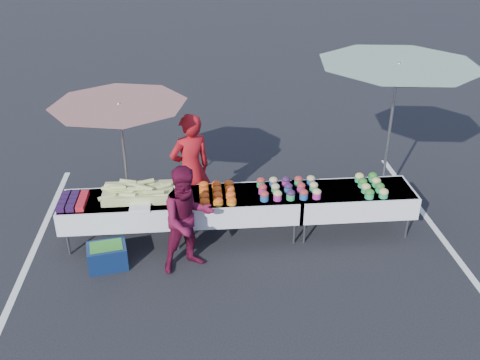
{
  "coord_description": "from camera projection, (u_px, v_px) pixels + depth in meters",
  "views": [
    {
      "loc": [
        -0.62,
        -7.16,
        4.77
      ],
      "look_at": [
        0.0,
        0.0,
        1.0
      ],
      "focal_mm": 40.0,
      "sensor_mm": 36.0,
      "label": 1
    }
  ],
  "objects": [
    {
      "name": "ground",
      "position": [
        240.0,
        235.0,
        8.58
      ],
      "size": [
        80.0,
        80.0,
        0.0
      ],
      "primitive_type": "plane",
      "color": "black"
    },
    {
      "name": "stripe_left",
      "position": [
        36.0,
        245.0,
        8.33
      ],
      "size": [
        0.1,
        5.0,
        0.0
      ],
      "primitive_type": "cube",
      "color": "silver",
      "rests_on": "ground"
    },
    {
      "name": "stripe_right",
      "position": [
        433.0,
        226.0,
        8.82
      ],
      "size": [
        0.1,
        5.0,
        0.0
      ],
      "primitive_type": "cube",
      "color": "silver",
      "rests_on": "ground"
    },
    {
      "name": "table_left",
      "position": [
        123.0,
        209.0,
        8.17
      ],
      "size": [
        1.86,
        0.81,
        0.75
      ],
      "color": "white",
      "rests_on": "ground"
    },
    {
      "name": "table_center",
      "position": [
        240.0,
        204.0,
        8.31
      ],
      "size": [
        1.86,
        0.81,
        0.75
      ],
      "color": "white",
      "rests_on": "ground"
    },
    {
      "name": "table_right",
      "position": [
        353.0,
        199.0,
        8.45
      ],
      "size": [
        1.86,
        0.81,
        0.75
      ],
      "color": "white",
      "rests_on": "ground"
    },
    {
      "name": "berry_punnets",
      "position": [
        73.0,
        201.0,
        7.97
      ],
      "size": [
        0.4,
        0.54,
        0.08
      ],
      "color": "black",
      "rests_on": "table_left"
    },
    {
      "name": "corn_pile",
      "position": [
        138.0,
        192.0,
        8.11
      ],
      "size": [
        1.16,
        0.57,
        0.26
      ],
      "color": "#8AAC58",
      "rests_on": "table_left"
    },
    {
      "name": "plastic_bags",
      "position": [
        140.0,
        207.0,
        7.84
      ],
      "size": [
        0.3,
        0.25,
        0.05
      ],
      "primitive_type": "cube",
      "color": "white",
      "rests_on": "table_left"
    },
    {
      "name": "carrot_bowls",
      "position": [
        217.0,
        193.0,
        8.17
      ],
      "size": [
        0.55,
        0.69,
        0.11
      ],
      "color": "orange",
      "rests_on": "table_center"
    },
    {
      "name": "potato_cups",
      "position": [
        288.0,
        188.0,
        8.25
      ],
      "size": [
        0.94,
        0.58,
        0.16
      ],
      "color": "#205097",
      "rests_on": "table_right"
    },
    {
      "name": "bean_baskets",
      "position": [
        371.0,
        185.0,
        8.35
      ],
      "size": [
        0.36,
        0.68,
        0.15
      ],
      "color": "#279C5B",
      "rests_on": "table_right"
    },
    {
      "name": "vendor",
      "position": [
        191.0,
        169.0,
        8.57
      ],
      "size": [
        0.81,
        0.69,
        1.89
      ],
      "primitive_type": "imported",
      "rotation": [
        0.0,
        0.0,
        3.56
      ],
      "color": "#A9131A",
      "rests_on": "ground"
    },
    {
      "name": "customer",
      "position": [
        188.0,
        219.0,
        7.48
      ],
      "size": [
        0.96,
        0.86,
        1.61
      ],
      "primitive_type": "imported",
      "rotation": [
        0.0,
        0.0,
        0.39
      ],
      "color": "#5B0D28",
      "rests_on": "ground"
    },
    {
      "name": "umbrella_left",
      "position": [
        120.0,
        115.0,
        8.0
      ],
      "size": [
        2.39,
        2.39,
        2.12
      ],
      "rotation": [
        0.0,
        0.0,
        0.17
      ],
      "color": "black",
      "rests_on": "ground"
    },
    {
      "name": "umbrella_right",
      "position": [
        397.0,
        77.0,
        8.26
      ],
      "size": [
        3.11,
        3.11,
        2.59
      ],
      "rotation": [
        0.0,
        0.0,
        0.26
      ],
      "color": "black",
      "rests_on": "ground"
    },
    {
      "name": "storage_bin",
      "position": [
        107.0,
        256.0,
        7.76
      ],
      "size": [
        0.62,
        0.5,
        0.36
      ],
      "rotation": [
        0.0,
        0.0,
        0.19
      ],
      "color": "#0E1F46",
      "rests_on": "ground"
    }
  ]
}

